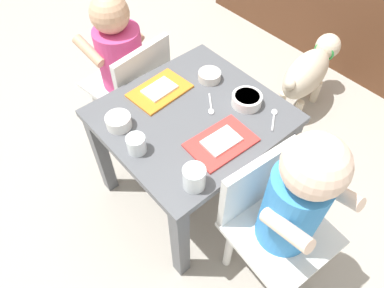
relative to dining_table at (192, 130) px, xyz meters
name	(u,v)px	position (x,y,z in m)	size (l,w,h in m)	color
ground_plane	(192,187)	(0.00, 0.00, -0.36)	(7.00, 7.00, 0.00)	#9E998E
dining_table	(192,130)	(0.00, 0.00, 0.00)	(0.52, 0.56, 0.44)	#515459
seated_child_left	(122,57)	(-0.42, 0.01, 0.06)	(0.31, 0.31, 0.67)	silver
seated_child_right	(291,203)	(0.42, -0.02, 0.09)	(0.30, 0.30, 0.72)	silver
dog	(309,71)	(-0.03, 0.75, -0.16)	(0.20, 0.44, 0.32)	beige
food_tray_left	(160,90)	(-0.15, -0.01, 0.09)	(0.15, 0.21, 0.02)	orange
food_tray_right	(221,142)	(0.15, -0.01, 0.09)	(0.14, 0.21, 0.02)	red
water_cup_left	(136,145)	(0.01, -0.22, 0.10)	(0.06, 0.06, 0.06)	white
water_cup_right	(194,179)	(0.21, -0.17, 0.11)	(0.06, 0.06, 0.07)	white
veggie_bowl_far	(209,76)	(-0.09, 0.16, 0.10)	(0.08, 0.08, 0.03)	silver
veggie_bowl_near	(118,121)	(-0.11, -0.21, 0.10)	(0.08, 0.08, 0.04)	white
cereal_bowl_right_side	(247,99)	(0.08, 0.17, 0.10)	(0.10, 0.10, 0.04)	white
spoon_by_left_tray	(274,117)	(0.19, 0.19, 0.08)	(0.07, 0.09, 0.01)	silver
spoon_by_right_tray	(210,106)	(0.02, 0.07, 0.08)	(0.09, 0.07, 0.01)	silver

